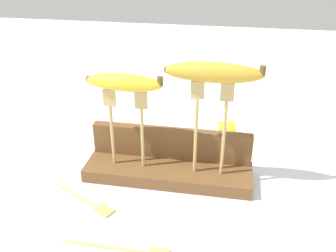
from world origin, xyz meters
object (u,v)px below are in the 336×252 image
object	(u,v)px
banana_raised_left	(124,83)
fork_fallen_near	(91,202)
banana_chunk_near	(226,129)
fork_fallen_far	(129,249)
fork_stand_left	(126,122)
fork_stand_right	(210,122)
banana_raised_right	(213,72)

from	to	relation	value
banana_raised_left	fork_fallen_near	xyz separation A→B (m)	(-0.05, -0.11, -0.22)
fork_fallen_near	banana_chunk_near	size ratio (longest dim) A/B	2.79
banana_chunk_near	fork_fallen_far	bearing A→B (deg)	-108.50
fork_stand_left	fork_fallen_far	bearing A→B (deg)	-74.76
fork_stand_right	banana_chunk_near	distance (m)	0.25
banana_raised_right	fork_fallen_near	size ratio (longest dim) A/B	1.29
fork_stand_right	banana_raised_left	distance (m)	0.19
fork_fallen_far	fork_stand_left	bearing A→B (deg)	105.24
fork_stand_right	fork_stand_left	bearing A→B (deg)	180.00
banana_raised_left	fork_fallen_near	world-z (taller)	banana_raised_left
fork_stand_right	banana_chunk_near	size ratio (longest dim) A/B	3.83
fork_fallen_near	banana_chunk_near	bearing A→B (deg)	52.22
fork_stand_right	fork_fallen_near	world-z (taller)	fork_stand_right
fork_fallen_near	fork_fallen_far	distance (m)	0.15
banana_raised_left	banana_chunk_near	xyz separation A→B (m)	(0.20, 0.22, -0.20)
banana_raised_right	fork_stand_left	bearing A→B (deg)	-180.00
fork_fallen_near	fork_stand_right	bearing A→B (deg)	26.45
banana_chunk_near	fork_stand_right	bearing A→B (deg)	-98.04
fork_stand_left	fork_stand_right	world-z (taller)	fork_stand_right
fork_stand_left	fork_fallen_near	world-z (taller)	fork_stand_left
fork_stand_left	banana_raised_left	xyz separation A→B (m)	(-0.00, 0.00, 0.09)
banana_raised_left	fork_fallen_far	xyz separation A→B (m)	(0.06, -0.22, -0.22)
fork_stand_left	fork_fallen_far	world-z (taller)	fork_stand_left
banana_raised_left	banana_chunk_near	size ratio (longest dim) A/B	3.03
banana_raised_right	fork_fallen_far	distance (m)	0.35
fork_stand_left	fork_fallen_far	size ratio (longest dim) A/B	0.91
fork_stand_left	banana_chunk_near	size ratio (longest dim) A/B	3.27
banana_raised_right	banana_chunk_near	distance (m)	0.32
banana_raised_right	fork_fallen_far	xyz separation A→B (m)	(-0.11, -0.22, -0.25)
fork_fallen_far	banana_chunk_near	xyz separation A→B (m)	(0.15, 0.43, 0.02)
fork_stand_left	banana_raised_right	xyz separation A→B (m)	(0.17, 0.00, 0.12)
fork_fallen_far	fork_stand_right	bearing A→B (deg)	62.20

